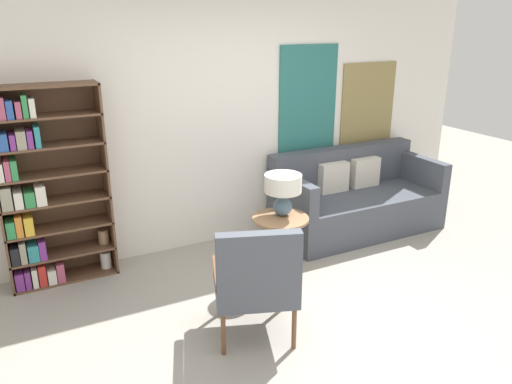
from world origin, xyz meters
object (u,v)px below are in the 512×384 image
armchair (257,278)px  table_lamp (283,188)px  bookshelf (41,194)px  side_table (280,224)px  couch (354,200)px

armchair → table_lamp: bearing=50.7°
table_lamp → armchair: bearing=-129.3°
bookshelf → table_lamp: bearing=-21.7°
table_lamp → bookshelf: bearing=158.3°
bookshelf → armchair: (1.28, -1.69, -0.32)m
bookshelf → table_lamp: size_ratio=4.53×
armchair → table_lamp: size_ratio=2.37×
side_table → table_lamp: table_lamp is taller
armchair → side_table: 1.09m
couch → table_lamp: (-1.27, -0.53, 0.50)m
armchair → couch: armchair is taller
bookshelf → side_table: 2.17m
bookshelf → couch: (3.28, -0.27, -0.52)m
couch → bookshelf: bearing=175.3°
couch → side_table: size_ratio=3.29×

